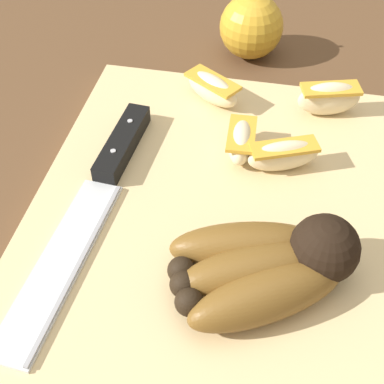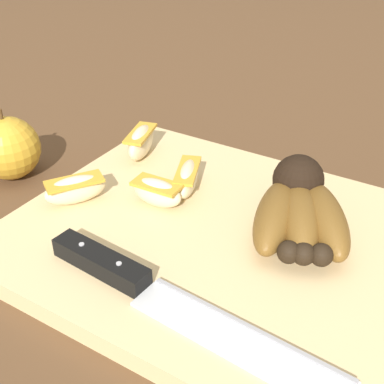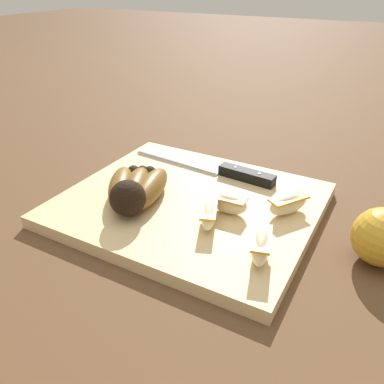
{
  "view_description": "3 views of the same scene",
  "coord_description": "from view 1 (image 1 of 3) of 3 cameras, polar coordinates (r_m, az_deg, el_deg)",
  "views": [
    {
      "loc": [
        0.32,
        0.03,
        0.37
      ],
      "look_at": [
        0.02,
        -0.03,
        0.04
      ],
      "focal_mm": 49.97,
      "sensor_mm": 36.0,
      "label": 1
    },
    {
      "loc": [
        0.21,
        -0.36,
        0.32
      ],
      "look_at": [
        -0.01,
        -0.0,
        0.05
      ],
      "focal_mm": 47.36,
      "sensor_mm": 36.0,
      "label": 2
    },
    {
      "loc": [
        -0.25,
        0.46,
        0.33
      ],
      "look_at": [
        0.01,
        -0.01,
        0.03
      ],
      "focal_mm": 36.82,
      "sensor_mm": 36.0,
      "label": 3
    }
  ],
  "objects": [
    {
      "name": "cutting_board",
      "position": [
        0.48,
        3.14,
        -2.28
      ],
      "size": [
        0.38,
        0.33,
        0.02
      ],
      "primitive_type": "cube",
      "color": "#DBBC84",
      "rests_on": "ground_plane"
    },
    {
      "name": "chefs_knife",
      "position": [
        0.49,
        -9.34,
        1.32
      ],
      "size": [
        0.28,
        0.05,
        0.02
      ],
      "color": "silver",
      "rests_on": "cutting_board"
    },
    {
      "name": "apple_wedge_extra",
      "position": [
        0.51,
        4.81,
        5.5
      ],
      "size": [
        0.06,
        0.03,
        0.03
      ],
      "color": "beige",
      "rests_on": "cutting_board"
    },
    {
      "name": "apple_wedge_middle",
      "position": [
        0.57,
        14.42,
        9.69
      ],
      "size": [
        0.04,
        0.07,
        0.04
      ],
      "color": "beige",
      "rests_on": "cutting_board"
    },
    {
      "name": "apple_wedge_far",
      "position": [
        0.57,
        2.2,
        10.99
      ],
      "size": [
        0.06,
        0.07,
        0.03
      ],
      "color": "beige",
      "rests_on": "cutting_board"
    },
    {
      "name": "ground_plane",
      "position": [
        0.49,
        4.09,
        -2.14
      ],
      "size": [
        6.0,
        6.0,
        0.0
      ],
      "primitive_type": "plane",
      "color": "brown"
    },
    {
      "name": "banana_bunch",
      "position": [
        0.41,
        8.18,
        -7.82
      ],
      "size": [
        0.12,
        0.15,
        0.06
      ],
      "color": "black",
      "rests_on": "cutting_board"
    },
    {
      "name": "apple_wedge_near",
      "position": [
        0.5,
        9.73,
        3.92
      ],
      "size": [
        0.04,
        0.07,
        0.03
      ],
      "color": "beige",
      "rests_on": "cutting_board"
    },
    {
      "name": "whole_apple",
      "position": [
        0.68,
        6.35,
        17.14
      ],
      "size": [
        0.08,
        0.08,
        0.09
      ],
      "color": "gold",
      "rests_on": "ground_plane"
    }
  ]
}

